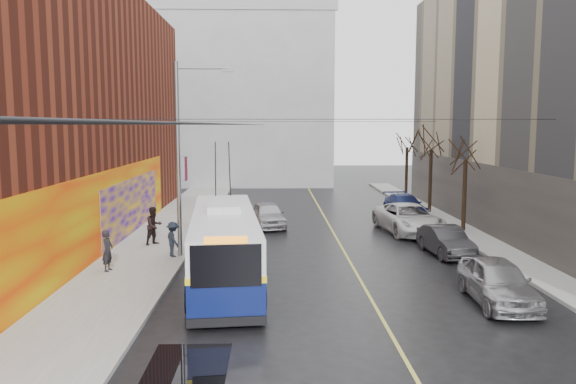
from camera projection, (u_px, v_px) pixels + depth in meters
name	position (u px, v px, depth m)	size (l,w,h in m)	color
ground	(342.00, 339.00, 16.29)	(140.00, 140.00, 0.00)	black
sidewalk_left	(153.00, 248.00, 27.97)	(4.00, 60.00, 0.15)	gray
sidewalk_right	(490.00, 246.00, 28.44)	(2.00, 60.00, 0.15)	gray
lane_line	(338.00, 240.00, 30.23)	(0.12, 50.00, 0.01)	#BFB74C
building_left	(1.00, 109.00, 28.91)	(12.11, 36.00, 14.00)	#5E2012
building_far	(235.00, 98.00, 59.70)	(20.50, 12.10, 18.00)	gray
streetlight_pole	(182.00, 154.00, 25.47)	(2.65, 0.60, 9.00)	slate
catenary_wires	(262.00, 124.00, 30.14)	(18.00, 60.00, 0.22)	black
tree_near	(466.00, 146.00, 31.83)	(3.20, 3.20, 6.40)	black
tree_mid	(432.00, 138.00, 38.74)	(3.20, 3.20, 6.68)	black
tree_far	(407.00, 138.00, 45.70)	(3.20, 3.20, 6.57)	black
puddle	(186.00, 370.00, 14.23)	(2.08, 3.39, 0.01)	black
pigeons_flying	(253.00, 92.00, 24.91)	(3.07, 2.20, 1.53)	slate
trolleybus	(224.00, 244.00, 22.15)	(3.48, 11.48, 5.37)	#0A144E
parked_car_a	(498.00, 281.00, 19.44)	(1.86, 4.62, 1.57)	#9B9CA0
parked_car_b	(446.00, 241.00, 26.68)	(1.47, 4.21, 1.39)	#252527
parked_car_c	(408.00, 219.00, 32.21)	(2.76, 5.99, 1.66)	silver
parked_car_d	(405.00, 205.00, 38.22)	(2.04, 5.03, 1.46)	navy
following_car	(268.00, 215.00, 34.09)	(1.79, 4.44, 1.51)	#AFAEB3
pedestrian_a	(108.00, 251.00, 23.22)	(0.62, 0.41, 1.71)	black
pedestrian_b	(154.00, 226.00, 28.36)	(0.93, 0.73, 1.92)	black
pedestrian_c	(173.00, 239.00, 25.75)	(1.05, 0.60, 1.62)	black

